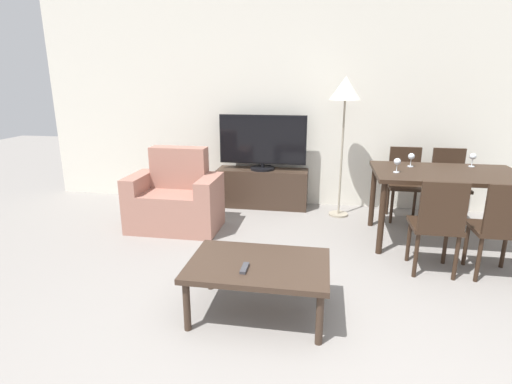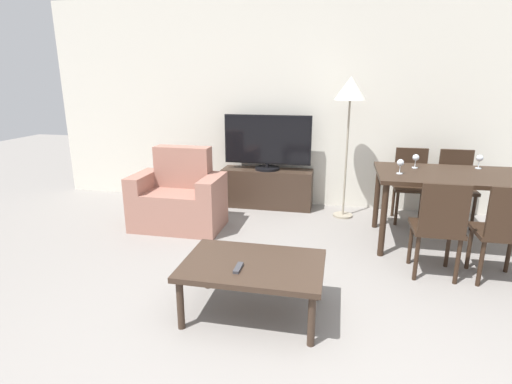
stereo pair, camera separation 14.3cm
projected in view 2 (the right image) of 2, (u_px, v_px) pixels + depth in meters
name	position (u px, v px, depth m)	size (l,w,h in m)	color
wall_back	(329.00, 104.00, 5.12)	(7.70, 0.06, 2.70)	silver
armchair	(179.00, 199.00, 4.58)	(1.01, 0.61, 0.91)	#9E6B5B
tv_stand	(267.00, 188.00, 5.34)	(1.19, 0.36, 0.51)	#38281E
tv	(267.00, 142.00, 5.17)	(1.13, 0.32, 0.71)	black
coffee_table	(253.00, 268.00, 2.85)	(1.00, 0.68, 0.41)	#38281E
dining_table	(451.00, 182.00, 3.96)	(1.43, 0.91, 0.76)	black
dining_chair_near	(439.00, 225.00, 3.35)	(0.40, 0.40, 0.87)	black
dining_chair_far	(456.00, 183.00, 4.68)	(0.40, 0.40, 0.87)	black
dining_chair_near_right	(505.00, 229.00, 3.25)	(0.40, 0.40, 0.87)	black
dining_chair_far_left	(411.00, 181.00, 4.78)	(0.40, 0.40, 0.87)	black
floor_lamp	(350.00, 95.00, 4.61)	(0.37, 0.37, 1.69)	gray
remote_primary	(238.00, 268.00, 2.74)	(0.04, 0.15, 0.02)	#38383D
wine_glass_left	(480.00, 159.00, 4.12)	(0.07, 0.07, 0.15)	silver
wine_glass_center	(416.00, 158.00, 4.15)	(0.07, 0.07, 0.15)	silver
wine_glass_right	(400.00, 164.00, 3.90)	(0.07, 0.07, 0.15)	silver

